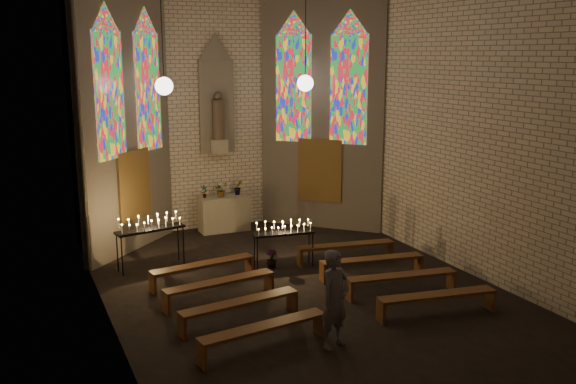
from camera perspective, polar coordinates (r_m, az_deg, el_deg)
The scene contains 18 objects.
floor at distance 13.70m, azimuth 1.67°, elevation -9.07°, with size 12.00×12.00×0.00m, color black.
room at distance 15.92m, azimuth -3.55°, elevation 7.66°, with size 8.22×12.43×7.00m.
altar at distance 18.39m, azimuth -5.70°, elevation -1.93°, with size 1.40×0.60×1.00m, color #B9B297.
flower_vase_left at distance 18.14m, azimuth -7.46°, elevation 0.05°, with size 0.19×0.13×0.37m, color #4C723F.
flower_vase_center at distance 18.21m, azimuth -5.97°, elevation 0.21°, with size 0.38×0.33×0.42m, color #4C723F.
flower_vase_right at distance 18.45m, azimuth -4.45°, elevation 0.42°, with size 0.24×0.19×0.43m, color #4C723F.
aisle_flower_pot at distance 15.25m, azimuth -1.45°, elevation -5.95°, with size 0.25×0.25×0.44m, color #4C723F.
votive_stand_left at distance 15.36m, azimuth -12.16°, elevation -2.95°, with size 1.67×0.67×1.20m.
votive_stand_right at distance 15.09m, azimuth -0.38°, elevation -3.40°, with size 1.48×0.51×1.06m.
pew_left_0 at distance 14.34m, azimuth -7.59°, elevation -6.61°, with size 2.41×0.68×0.46m.
pew_right_0 at distance 15.67m, azimuth 5.17°, elevation -4.91°, with size 2.41×0.68×0.46m.
pew_left_1 at distance 13.25m, azimuth -6.09°, elevation -8.17°, with size 2.41×0.68×0.46m.
pew_right_1 at distance 14.69m, azimuth 7.46°, elevation -6.15°, with size 2.41×0.68×0.46m.
pew_left_2 at distance 12.19m, azimuth -4.31°, elevation -9.99°, with size 2.41×0.68×0.46m.
pew_right_2 at distance 13.74m, azimuth 10.08°, elevation -7.55°, with size 2.41×0.68×0.46m.
pew_left_3 at distance 11.16m, azimuth -2.17°, elevation -12.14°, with size 2.41×0.68×0.46m.
pew_right_3 at distance 12.83m, azimuth 13.11°, elevation -9.13°, with size 2.41×0.68×0.46m.
visitor at distance 11.14m, azimuth 4.20°, elevation -9.45°, with size 0.63×0.41×1.73m, color #565560.
Camera 1 is at (-5.56, -11.50, 4.97)m, focal length 40.00 mm.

